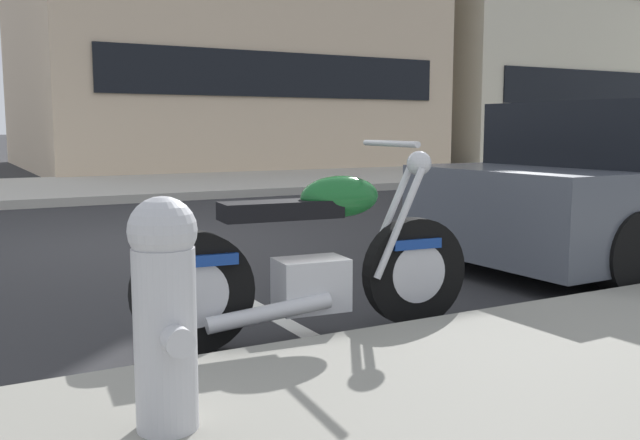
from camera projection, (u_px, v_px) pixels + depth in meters
name	position (u px, v px, depth m)	size (l,w,h in m)	color
ground_plane	(143.00, 244.00, 7.30)	(260.00, 260.00, 0.00)	#28282B
sidewalk_far_curb	(527.00, 171.00, 18.69)	(120.00, 5.00, 0.14)	#ADA89E
parking_stall_stripe	(288.00, 324.00, 4.32)	(0.12, 2.20, 0.01)	silver
parked_motorcycle	(314.00, 263.00, 4.00)	(2.03, 0.62, 1.13)	black
fire_hydrant	(165.00, 307.00, 2.45)	(0.24, 0.36, 0.83)	#B7B7BC
townhouse_near_left	(501.00, 10.00, 26.91)	(10.45, 9.92, 11.35)	beige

